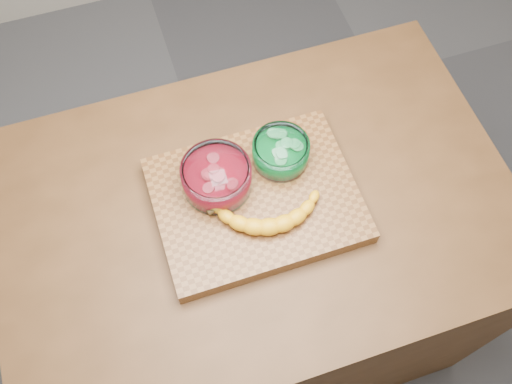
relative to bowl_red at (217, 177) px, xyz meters
name	(u,v)px	position (x,y,z in m)	size (l,w,h in m)	color
ground	(256,313)	(0.07, -0.05, -0.98)	(3.50, 3.50, 0.00)	#515155
counter	(256,271)	(0.07, -0.05, -0.53)	(1.20, 0.80, 0.90)	#4E3017
cutting_board	(256,200)	(0.07, -0.05, -0.06)	(0.45, 0.35, 0.04)	brown
bowl_red	(217,177)	(0.00, 0.00, 0.00)	(0.16, 0.16, 0.07)	white
bowl_green	(281,152)	(0.16, 0.02, -0.01)	(0.13, 0.13, 0.06)	white
banana	(268,210)	(0.09, -0.10, -0.02)	(0.27, 0.14, 0.04)	orange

